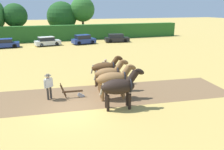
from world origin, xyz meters
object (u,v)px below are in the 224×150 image
tree_center (62,17)px  draft_horse_trail_left (110,73)px  tree_center_left (15,16)px  draft_horse_trail_right (106,68)px  farmer_at_plow (49,85)px  plow (75,93)px  draft_horse_lead_right (114,79)px  parked_car_center_left (47,41)px  tree_center_right (82,9)px  parked_car_center (83,40)px  draft_horse_lead_left (120,86)px  parked_car_left (6,43)px  farmer_beside_team (105,67)px  parked_car_center_right (117,38)px

tree_center → draft_horse_trail_left: (-1.13, -33.39, -2.94)m
tree_center_left → draft_horse_trail_right: 31.23m
draft_horse_trail_left → farmer_at_plow: bearing=-170.1°
tree_center → plow: (-3.80, -33.80, -3.95)m
draft_horse_lead_right → parked_car_center_left: draft_horse_lead_right is taller
tree_center_right → parked_car_center: bearing=-102.7°
draft_horse_lead_left → parked_car_left: size_ratio=0.71×
parked_car_center → draft_horse_lead_right: bearing=-108.7°
tree_center_left → farmer_at_plow: 32.11m
tree_center → plow: 34.25m
plow → farmer_beside_team: (3.38, 3.52, 0.65)m
tree_center_right → farmer_beside_team: bearing=-99.0°
tree_center → farmer_at_plow: tree_center is taller
plow → farmer_at_plow: 1.80m
draft_horse_trail_left → draft_horse_trail_right: (0.20, 1.52, 0.04)m
parked_car_center → draft_horse_trail_right: bearing=-108.7°
parked_car_left → tree_center_right: bearing=29.9°
draft_horse_trail_right → farmer_at_plow: 4.82m
parked_car_center → parked_car_center_right: (6.21, 0.27, -0.05)m
tree_center_right → farmer_at_plow: bearing=-106.5°
farmer_beside_team → draft_horse_lead_right: bearing=-144.6°
tree_center → draft_horse_lead_right: tree_center is taller
tree_center_left → draft_horse_lead_left: 35.50m
farmer_at_plow → farmer_beside_team: (5.02, 3.28, -0.07)m
farmer_at_plow → farmer_beside_team: farmer_at_plow is taller
plow → tree_center: bearing=91.2°
draft_horse_trail_right → tree_center: bearing=95.9°
tree_center_right → parked_car_left: (-14.32, -9.16, -5.01)m
tree_center → parked_car_center_left: tree_center is taller
farmer_beside_team → parked_car_center_left: farmer_beside_team is taller
parked_car_center_left → farmer_beside_team: bearing=-90.6°
parked_car_left → parked_car_center_right: 18.38m
farmer_beside_team → tree_center_left: bearing=63.1°
draft_horse_lead_left → parked_car_center_right: bearing=77.0°
draft_horse_lead_right → plow: draft_horse_lead_right is taller
draft_horse_lead_right → draft_horse_trail_left: draft_horse_lead_right is taller
draft_horse_lead_left → parked_car_center_right: 27.74m
draft_horse_lead_right → tree_center_left: bearing=110.4°
draft_horse_lead_right → parked_car_center: bearing=89.7°
farmer_beside_team → parked_car_left: farmer_beside_team is taller
parked_car_left → farmer_beside_team: bearing=-66.7°
tree_center → parked_car_left: tree_center is taller
draft_horse_lead_left → parked_car_center: bearing=89.8°
tree_center_right → draft_horse_lead_right: size_ratio=2.91×
draft_horse_trail_right → parked_car_center_right: (9.15, 21.42, -0.65)m
tree_center → draft_horse_trail_left: 33.54m
plow → farmer_beside_team: 4.93m
parked_car_center → parked_car_center_right: parked_car_center is taller
plow → parked_car_center_left: 23.39m
tree_center → farmer_at_plow: size_ratio=4.16×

